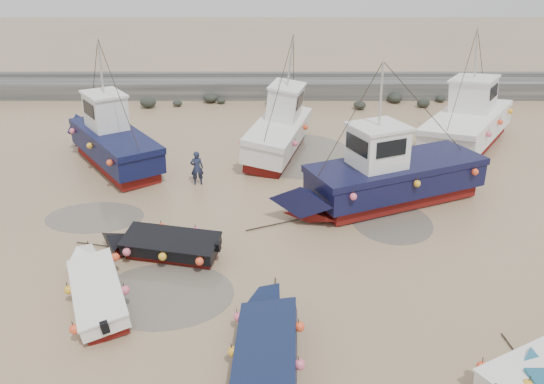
{
  "coord_description": "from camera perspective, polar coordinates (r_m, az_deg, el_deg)",
  "views": [
    {
      "loc": [
        -0.82,
        -15.37,
        10.92
      ],
      "look_at": [
        -0.81,
        3.71,
        1.4
      ],
      "focal_mm": 35.0,
      "sensor_mm": 36.0,
      "label": 1
    }
  ],
  "objects": [
    {
      "name": "puddle_b",
      "position": [
        22.58,
        12.78,
        -3.13
      ],
      "size": [
        3.32,
        3.32,
        0.01
      ],
      "primitive_type": "cylinder",
      "color": "#60594E",
      "rests_on": "ground"
    },
    {
      "name": "dinghy_4",
      "position": [
        20.04,
        -11.68,
        -5.27
      ],
      "size": [
        5.75,
        2.42,
        1.43
      ],
      "rotation": [
        0.0,
        0.0,
        1.35
      ],
      "color": "#650A0B",
      "rests_on": "ground"
    },
    {
      "name": "cabin_boat_3",
      "position": [
        31.69,
        20.73,
        7.17
      ],
      "size": [
        7.34,
        9.4,
        6.22
      ],
      "rotation": [
        0.0,
        0.0,
        -0.61
      ],
      "color": "#650A0B",
      "rests_on": "ground"
    },
    {
      "name": "seawall",
      "position": [
        38.77,
        1.26,
        11.12
      ],
      "size": [
        60.0,
        4.92,
        1.5
      ],
      "color": "slate",
      "rests_on": "ground"
    },
    {
      "name": "puddle_c",
      "position": [
        23.58,
        -18.53,
        -2.57
      ],
      "size": [
        4.15,
        4.15,
        0.01
      ],
      "primitive_type": "cylinder",
      "color": "#60594E",
      "rests_on": "ground"
    },
    {
      "name": "dinghy_0",
      "position": [
        18.32,
        -18.19,
        -9.54
      ],
      "size": [
        3.13,
        5.93,
        1.43
      ],
      "rotation": [
        0.0,
        0.0,
        0.41
      ],
      "color": "#650A0B",
      "rests_on": "ground"
    },
    {
      "name": "cabin_boat_1",
      "position": [
        28.59,
        0.7,
        6.98
      ],
      "size": [
        4.17,
        9.48,
        6.22
      ],
      "rotation": [
        0.0,
        0.0,
        -0.27
      ],
      "color": "#650A0B",
      "rests_on": "ground"
    },
    {
      "name": "ground",
      "position": [
        18.88,
        2.49,
        -8.86
      ],
      "size": [
        120.0,
        120.0,
        0.0
      ],
      "primitive_type": "plane",
      "color": "#A38262",
      "rests_on": "ground"
    },
    {
      "name": "cabin_boat_0",
      "position": [
        28.23,
        -17.08,
        5.5
      ],
      "size": [
        6.78,
        8.56,
        6.22
      ],
      "rotation": [
        0.0,
        0.0,
        0.64
      ],
      "color": "#650A0B",
      "rests_on": "ground"
    },
    {
      "name": "cabin_boat_2",
      "position": [
        23.42,
        11.97,
        1.68
      ],
      "size": [
        10.65,
        6.06,
        6.22
      ],
      "rotation": [
        0.0,
        0.0,
        1.97
      ],
      "color": "#650A0B",
      "rests_on": "ground"
    },
    {
      "name": "puddle_a",
      "position": [
        18.31,
        -11.49,
        -10.72
      ],
      "size": [
        4.66,
        4.66,
        0.01
      ],
      "primitive_type": "cylinder",
      "color": "#60594E",
      "rests_on": "ground"
    },
    {
      "name": "dinghy_1",
      "position": [
        15.42,
        -0.16,
        -15.79
      ],
      "size": [
        2.25,
        6.09,
        1.43
      ],
      "rotation": [
        0.0,
        0.0,
        -0.04
      ],
      "color": "#650A0B",
      "rests_on": "ground"
    },
    {
      "name": "puddle_d",
      "position": [
        28.62,
        2.86,
        4.06
      ],
      "size": [
        6.05,
        6.05,
        0.01
      ],
      "primitive_type": "cylinder",
      "color": "#60594E",
      "rests_on": "ground"
    },
    {
      "name": "person",
      "position": [
        25.47,
        -7.96,
        0.85
      ],
      "size": [
        0.68,
        0.52,
        1.67
      ],
      "primitive_type": "imported",
      "rotation": [
        0.0,
        0.0,
        3.34
      ],
      "color": "#1C233D",
      "rests_on": "ground"
    }
  ]
}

